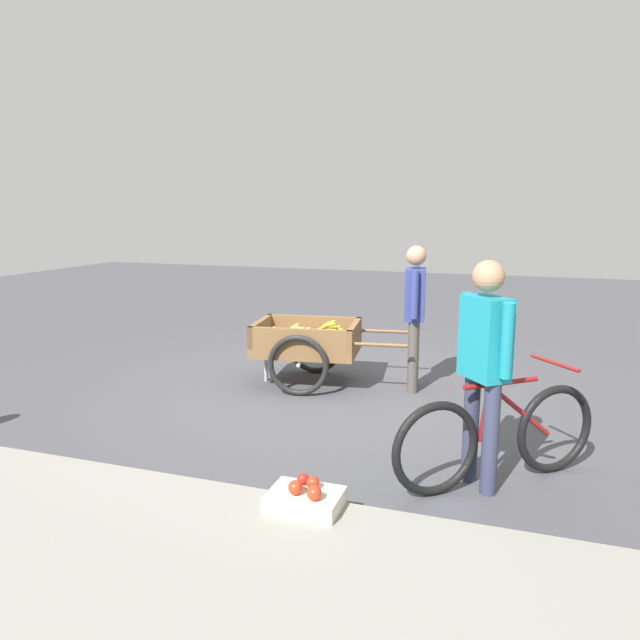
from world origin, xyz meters
The scene contains 9 objects.
ground_plane centered at (0.00, 0.00, 0.00)m, with size 24.00×24.00×0.00m, color #47474C.
curb_strip centered at (0.00, 3.63, 0.06)m, with size 12.00×2.40×0.12m, color gray.
fruit_cart centered at (0.32, -0.24, 0.44)m, with size 1.74×1.02×0.71m.
vendor_person centered at (-0.81, -0.39, 0.91)m, with size 0.24×0.53×1.53m.
bicycle centered at (-1.75, 1.60, 0.35)m, with size 1.31×1.11×0.85m.
cyclist_person centered at (-1.63, 1.70, 0.94)m, with size 0.37×0.46×1.58m.
dog centered at (0.47, -1.81, 0.27)m, with size 0.27×0.66×0.40m.
plastic_bucket centered at (-1.47, -1.54, 0.13)m, with size 0.27×0.27×0.26m, color orange.
apple_crate centered at (-0.67, 2.57, 0.12)m, with size 0.44×0.32×0.31m.
Camera 1 is at (-1.82, 5.70, 1.91)m, focal length 33.41 mm.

